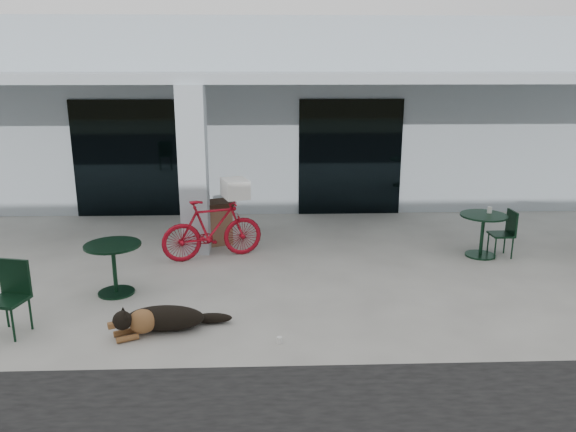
{
  "coord_description": "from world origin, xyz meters",
  "views": [
    {
      "loc": [
        -0.14,
        -7.96,
        3.5
      ],
      "look_at": [
        0.2,
        1.15,
        1.0
      ],
      "focal_mm": 35.0,
      "sensor_mm": 36.0,
      "label": 1
    }
  ],
  "objects_px": {
    "bicycle": "(212,229)",
    "trash_receptacle": "(218,222)",
    "cafe_table_far": "(482,235)",
    "cafe_table_near": "(114,269)",
    "cafe_chair_far_b": "(501,234)",
    "cafe_chair_near": "(7,300)",
    "dog": "(165,317)"
  },
  "relations": [
    {
      "from": "trash_receptacle",
      "to": "cafe_chair_far_b",
      "type": "bearing_deg",
      "value": -10.69
    },
    {
      "from": "dog",
      "to": "cafe_table_near",
      "type": "relative_size",
      "value": 1.4
    },
    {
      "from": "cafe_chair_near",
      "to": "cafe_chair_far_b",
      "type": "distance_m",
      "value": 8.24
    },
    {
      "from": "bicycle",
      "to": "cafe_table_far",
      "type": "height_order",
      "value": "bicycle"
    },
    {
      "from": "dog",
      "to": "cafe_chair_near",
      "type": "xyz_separation_m",
      "value": [
        -2.04,
        -0.02,
        0.29
      ]
    },
    {
      "from": "bicycle",
      "to": "trash_receptacle",
      "type": "bearing_deg",
      "value": -20.5
    },
    {
      "from": "dog",
      "to": "cafe_table_far",
      "type": "xyz_separation_m",
      "value": [
        5.36,
        2.83,
        0.2
      ]
    },
    {
      "from": "trash_receptacle",
      "to": "dog",
      "type": "bearing_deg",
      "value": -96.12
    },
    {
      "from": "cafe_chair_near",
      "to": "cafe_chair_far_b",
      "type": "height_order",
      "value": "cafe_chair_near"
    },
    {
      "from": "cafe_chair_near",
      "to": "cafe_table_far",
      "type": "height_order",
      "value": "cafe_chair_near"
    },
    {
      "from": "cafe_chair_far_b",
      "to": "trash_receptacle",
      "type": "distance_m",
      "value": 5.39
    },
    {
      "from": "bicycle",
      "to": "cafe_chair_far_b",
      "type": "relative_size",
      "value": 2.12
    },
    {
      "from": "trash_receptacle",
      "to": "cafe_table_near",
      "type": "bearing_deg",
      "value": -119.33
    },
    {
      "from": "cafe_table_far",
      "to": "cafe_chair_far_b",
      "type": "height_order",
      "value": "cafe_chair_far_b"
    },
    {
      "from": "cafe_chair_far_b",
      "to": "bicycle",
      "type": "bearing_deg",
      "value": -92.93
    },
    {
      "from": "dog",
      "to": "trash_receptacle",
      "type": "relative_size",
      "value": 1.41
    },
    {
      "from": "cafe_table_far",
      "to": "trash_receptacle",
      "type": "xyz_separation_m",
      "value": [
        -4.96,
        0.97,
        0.03
      ]
    },
    {
      "from": "dog",
      "to": "trash_receptacle",
      "type": "distance_m",
      "value": 3.83
    },
    {
      "from": "cafe_table_near",
      "to": "dog",
      "type": "bearing_deg",
      "value": -52.67
    },
    {
      "from": "trash_receptacle",
      "to": "bicycle",
      "type": "bearing_deg",
      "value": -91.98
    },
    {
      "from": "cafe_chair_far_b",
      "to": "dog",
      "type": "bearing_deg",
      "value": -65.72
    },
    {
      "from": "cafe_chair_near",
      "to": "cafe_table_far",
      "type": "bearing_deg",
      "value": 34.19
    },
    {
      "from": "bicycle",
      "to": "cafe_table_near",
      "type": "bearing_deg",
      "value": 120.81
    },
    {
      "from": "cafe_chair_far_b",
      "to": "trash_receptacle",
      "type": "height_order",
      "value": "cafe_chair_far_b"
    },
    {
      "from": "cafe_chair_near",
      "to": "dog",
      "type": "bearing_deg",
      "value": 13.76
    },
    {
      "from": "bicycle",
      "to": "trash_receptacle",
      "type": "height_order",
      "value": "bicycle"
    },
    {
      "from": "cafe_table_far",
      "to": "bicycle",
      "type": "bearing_deg",
      "value": 179.24
    },
    {
      "from": "cafe_chair_near",
      "to": "trash_receptacle",
      "type": "height_order",
      "value": "cafe_chair_near"
    },
    {
      "from": "cafe_table_near",
      "to": "cafe_chair_near",
      "type": "relative_size",
      "value": 0.88
    },
    {
      "from": "bicycle",
      "to": "cafe_table_far",
      "type": "distance_m",
      "value": 4.99
    },
    {
      "from": "bicycle",
      "to": "cafe_chair_far_b",
      "type": "distance_m",
      "value": 5.33
    },
    {
      "from": "cafe_table_near",
      "to": "cafe_chair_far_b",
      "type": "bearing_deg",
      "value": 12.58
    }
  ]
}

